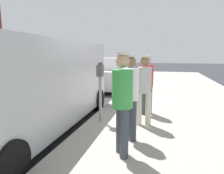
# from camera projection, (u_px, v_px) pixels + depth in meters

# --- Properties ---
(ground_plane) EXTENTS (80.00, 80.00, 0.00)m
(ground_plane) POSITION_uv_depth(u_px,v_px,m) (48.00, 126.00, 5.24)
(ground_plane) COLOR #2D2D33
(sidewalk_slab) EXTENTS (5.00, 32.00, 0.15)m
(sidewalk_slab) POSITION_uv_depth(u_px,v_px,m) (192.00, 137.00, 4.36)
(sidewalk_slab) COLOR #9E998E
(sidewalk_slab) RESTS_ON ground
(parking_meter_near) EXTENTS (0.14, 0.18, 1.52)m
(parking_meter_near) POSITION_uv_depth(u_px,v_px,m) (100.00, 81.00, 4.96)
(parking_meter_near) COLOR gray
(parking_meter_near) RESTS_ON sidewalk_slab
(pedestrian_in_gray) EXTENTS (0.36, 0.34, 1.66)m
(pedestrian_in_gray) POSITION_uv_depth(u_px,v_px,m) (144.00, 86.00, 4.74)
(pedestrian_in_gray) COLOR beige
(pedestrian_in_gray) RESTS_ON sidewalk_slab
(pedestrian_in_green) EXTENTS (0.34, 0.34, 1.72)m
(pedestrian_in_green) POSITION_uv_depth(u_px,v_px,m) (122.00, 98.00, 3.27)
(pedestrian_in_green) COLOR #383D47
(pedestrian_in_green) RESTS_ON sidewalk_slab
(pedestrian_in_red) EXTENTS (0.34, 0.34, 1.65)m
(pedestrian_in_red) POSITION_uv_depth(u_px,v_px,m) (147.00, 81.00, 5.65)
(pedestrian_in_red) COLOR #383D47
(pedestrian_in_red) RESTS_ON sidewalk_slab
(pedestrian_in_white) EXTENTS (0.34, 0.34, 1.68)m
(pedestrian_in_white) POSITION_uv_depth(u_px,v_px,m) (130.00, 92.00, 3.92)
(pedestrian_in_white) COLOR #383D47
(pedestrian_in_white) RESTS_ON sidewalk_slab
(parked_van) EXTENTS (2.18, 5.23, 2.15)m
(parked_van) POSITION_uv_depth(u_px,v_px,m) (35.00, 83.00, 4.86)
(parked_van) COLOR #BCBCC1
(parked_van) RESTS_ON ground
(parked_sedan_ahead) EXTENTS (2.01, 4.43, 1.65)m
(parked_sedan_ahead) POSITION_uv_depth(u_px,v_px,m) (106.00, 74.00, 11.13)
(parked_sedan_ahead) COLOR white
(parked_sedan_ahead) RESTS_ON ground
(fire_hydrant) EXTENTS (0.24, 0.24, 0.86)m
(fire_hydrant) POSITION_uv_depth(u_px,v_px,m) (133.00, 81.00, 9.74)
(fire_hydrant) COLOR red
(fire_hydrant) RESTS_ON sidewalk_slab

